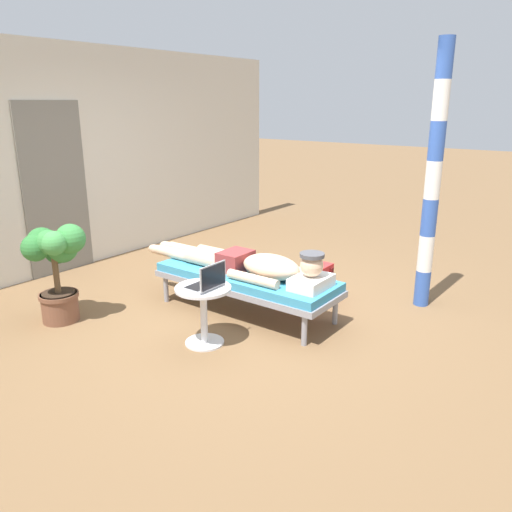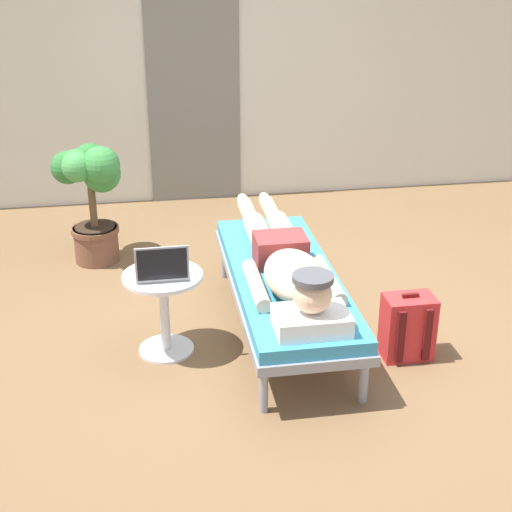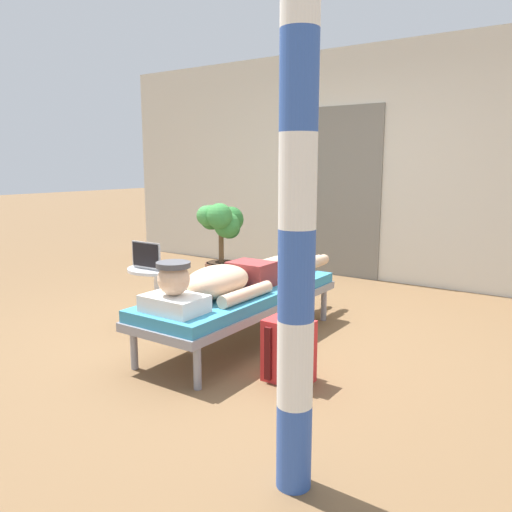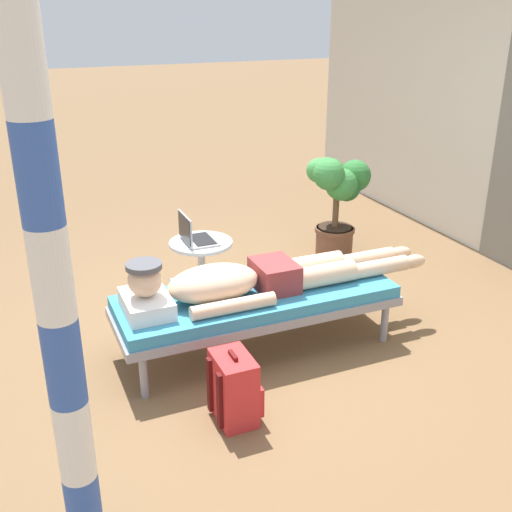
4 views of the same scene
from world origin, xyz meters
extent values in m
plane|color=brown|center=(0.00, 0.00, 0.00)|extent=(40.00, 40.00, 0.00)
cube|color=beige|center=(0.03, 2.69, 1.35)|extent=(7.60, 0.20, 2.70)
cube|color=slate|center=(-0.29, 2.58, 1.02)|extent=(0.84, 0.03, 2.04)
cylinder|color=gray|center=(-0.25, 0.81, 0.14)|extent=(0.05, 0.05, 0.28)
cylinder|color=gray|center=(0.31, 0.81, 0.14)|extent=(0.05, 0.05, 0.28)
cylinder|color=gray|center=(-0.25, -0.89, 0.14)|extent=(0.05, 0.05, 0.28)
cylinder|color=gray|center=(0.31, -0.89, 0.14)|extent=(0.05, 0.05, 0.28)
cube|color=gray|center=(0.03, -0.04, 0.31)|extent=(0.66, 1.89, 0.06)
cube|color=teal|center=(0.03, -0.04, 0.38)|extent=(0.63, 1.86, 0.08)
cube|color=white|center=(0.03, -0.78, 0.47)|extent=(0.40, 0.28, 0.11)
sphere|color=beige|center=(0.03, -0.78, 0.64)|extent=(0.21, 0.21, 0.21)
cylinder|color=#4C4C51|center=(0.03, -0.78, 0.73)|extent=(0.22, 0.22, 0.03)
ellipsoid|color=beige|center=(0.03, -0.34, 0.54)|extent=(0.35, 0.60, 0.23)
cylinder|color=beige|center=(-0.19, -0.29, 0.46)|extent=(0.09, 0.55, 0.09)
cylinder|color=beige|center=(0.25, -0.29, 0.46)|extent=(0.09, 0.55, 0.09)
cube|color=maroon|center=(0.03, 0.09, 0.52)|extent=(0.33, 0.26, 0.19)
cylinder|color=beige|center=(-0.05, 0.43, 0.49)|extent=(0.15, 0.42, 0.15)
cylinder|color=beige|center=(-0.05, 0.86, 0.47)|extent=(0.11, 0.44, 0.11)
ellipsoid|color=beige|center=(-0.05, 1.15, 0.47)|extent=(0.09, 0.20, 0.10)
cylinder|color=beige|center=(0.12, 0.43, 0.49)|extent=(0.15, 0.42, 0.15)
cylinder|color=beige|center=(0.12, 0.86, 0.47)|extent=(0.11, 0.44, 0.11)
ellipsoid|color=beige|center=(0.12, 1.15, 0.47)|extent=(0.09, 0.20, 0.10)
cylinder|color=silver|center=(-0.73, -0.17, 0.01)|extent=(0.34, 0.34, 0.02)
cylinder|color=silver|center=(-0.73, -0.17, 0.26)|extent=(0.06, 0.06, 0.48)
cylinder|color=silver|center=(-0.73, -0.17, 0.51)|extent=(0.48, 0.48, 0.02)
cube|color=#A5A8AD|center=(-0.73, -0.17, 0.53)|extent=(0.31, 0.22, 0.02)
cube|color=black|center=(-0.73, -0.16, 0.54)|extent=(0.27, 0.15, 0.00)
cube|color=#A5A8AD|center=(-0.73, -0.29, 0.64)|extent=(0.31, 0.01, 0.21)
cube|color=black|center=(-0.73, -0.30, 0.64)|extent=(0.29, 0.00, 0.19)
cube|color=red|center=(0.71, -0.47, 0.20)|extent=(0.30, 0.20, 0.40)
cube|color=red|center=(0.71, -0.35, 0.13)|extent=(0.23, 0.04, 0.18)
cube|color=#531212|center=(0.63, -0.58, 0.20)|extent=(0.04, 0.02, 0.34)
cube|color=#531212|center=(0.79, -0.58, 0.20)|extent=(0.04, 0.02, 0.34)
cube|color=#531212|center=(0.71, -0.47, 0.41)|extent=(0.10, 0.02, 0.02)
cylinder|color=brown|center=(-1.20, 1.27, 0.14)|extent=(0.34, 0.34, 0.28)
cylinder|color=brown|center=(-1.20, 1.27, 0.26)|extent=(0.37, 0.37, 0.04)
cylinder|color=#332319|center=(-1.20, 1.27, 0.29)|extent=(0.31, 0.31, 0.01)
cylinder|color=brown|center=(-1.20, 1.27, 0.46)|extent=(0.06, 0.06, 0.36)
sphere|color=#38843D|center=(-1.11, 1.26, 0.71)|extent=(0.28, 0.28, 0.28)
sphere|color=#23602D|center=(-1.12, 1.32, 0.67)|extent=(0.24, 0.24, 0.24)
sphere|color=#2D7233|center=(-1.19, 1.45, 0.75)|extent=(0.29, 0.29, 0.29)
sphere|color=#2D7233|center=(-1.35, 1.29, 0.76)|extent=(0.25, 0.25, 0.25)
sphere|color=#38843D|center=(-1.28, 1.19, 0.81)|extent=(0.23, 0.23, 0.23)
sphere|color=#429347|center=(-1.27, 1.11, 0.81)|extent=(0.22, 0.22, 0.22)
sphere|color=#38843D|center=(-1.10, 1.12, 0.82)|extent=(0.28, 0.28, 0.28)
cylinder|color=#3359B2|center=(1.27, -1.38, 0.19)|extent=(0.15, 0.15, 0.37)
cylinder|color=white|center=(1.27, -1.38, 0.56)|extent=(0.15, 0.15, 0.37)
cylinder|color=#3359B2|center=(1.27, -1.38, 0.93)|extent=(0.15, 0.15, 0.37)
cylinder|color=white|center=(1.27, -1.38, 1.30)|extent=(0.15, 0.15, 0.37)
cylinder|color=#3359B2|center=(1.27, -1.38, 1.67)|extent=(0.15, 0.15, 0.37)
cylinder|color=white|center=(1.27, -1.38, 2.04)|extent=(0.15, 0.15, 0.37)
cylinder|color=#3359B2|center=(1.27, -1.38, 2.41)|extent=(0.15, 0.15, 0.37)
camera|label=1|loc=(-3.73, -2.95, 2.03)|focal=35.91mm
camera|label=2|loc=(-0.83, -4.16, 2.42)|focal=51.93mm
camera|label=3|loc=(2.26, -3.10, 1.36)|focal=35.67mm
camera|label=4|loc=(3.44, -1.50, 2.21)|focal=43.42mm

